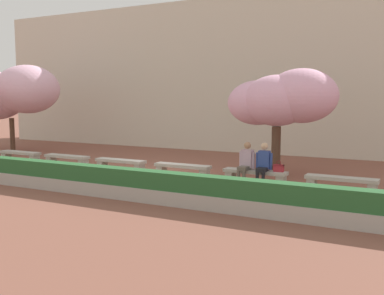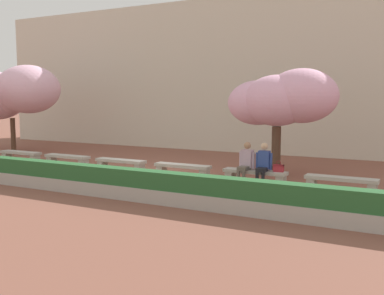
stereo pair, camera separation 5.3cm
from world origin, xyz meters
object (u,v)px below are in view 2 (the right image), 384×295
(stone_bench_far_east, at_px, (341,182))
(person_seated_left, at_px, (246,162))
(stone_bench_center, at_px, (121,163))
(stone_bench_near_west, at_px, (67,159))
(cherry_tree_main, at_px, (281,100))
(stone_bench_west_end, at_px, (21,155))
(person_seated_right, at_px, (263,163))
(cherry_tree_secondary, at_px, (11,93))
(handbag, at_px, (279,168))
(stone_bench_near_east, at_px, (182,169))
(stone_bench_east_end, at_px, (255,175))

(stone_bench_far_east, height_order, person_seated_left, person_seated_left)
(stone_bench_center, xyz_separation_m, stone_bench_far_east, (7.56, 0.00, 0.00))
(stone_bench_near_west, height_order, cherry_tree_main, cherry_tree_main)
(stone_bench_west_end, relative_size, stone_bench_far_east, 1.00)
(stone_bench_far_east, xyz_separation_m, person_seated_right, (-2.24, -0.05, 0.39))
(stone_bench_far_east, xyz_separation_m, person_seated_left, (-2.80, -0.05, 0.39))
(person_seated_left, height_order, cherry_tree_secondary, cherry_tree_secondary)
(handbag, bearing_deg, cherry_tree_secondary, 169.92)
(stone_bench_near_west, height_order, stone_bench_center, same)
(handbag, bearing_deg, stone_bench_near_east, -179.53)
(stone_bench_near_east, distance_m, person_seated_left, 2.27)
(stone_bench_near_west, distance_m, cherry_tree_secondary, 6.95)
(stone_bench_near_east, bearing_deg, person_seated_right, -1.10)
(handbag, distance_m, cherry_tree_main, 3.01)
(stone_bench_east_end, distance_m, person_seated_left, 0.48)
(stone_bench_near_west, distance_m, stone_bench_east_end, 7.56)
(person_seated_right, bearing_deg, stone_bench_center, 179.42)
(stone_bench_center, bearing_deg, cherry_tree_main, 23.24)
(cherry_tree_secondary, bearing_deg, stone_bench_west_end, -36.70)
(stone_bench_east_end, bearing_deg, stone_bench_near_east, 180.00)
(stone_bench_center, distance_m, stone_bench_near_east, 2.52)
(stone_bench_center, bearing_deg, cherry_tree_secondary, 163.20)
(stone_bench_center, bearing_deg, handbag, 0.26)
(stone_bench_west_end, distance_m, stone_bench_near_west, 2.52)
(handbag, bearing_deg, stone_bench_east_end, -177.91)
(stone_bench_near_east, distance_m, person_seated_right, 2.82)
(stone_bench_west_end, bearing_deg, stone_bench_east_end, 0.00)
(stone_bench_center, height_order, stone_bench_far_east, same)
(stone_bench_west_end, height_order, person_seated_right, person_seated_right)
(stone_bench_near_east, height_order, stone_bench_far_east, same)
(stone_bench_near_east, bearing_deg, cherry_tree_secondary, 166.90)
(cherry_tree_secondary, bearing_deg, stone_bench_far_east, -9.07)
(stone_bench_west_end, height_order, cherry_tree_main, cherry_tree_main)
(stone_bench_near_west, relative_size, stone_bench_east_end, 1.00)
(stone_bench_near_east, distance_m, handbag, 3.25)
(person_seated_left, bearing_deg, stone_bench_near_east, 178.64)
(stone_bench_center, distance_m, stone_bench_east_end, 5.04)
(handbag, relative_size, cherry_tree_main, 0.09)
(stone_bench_center, relative_size, person_seated_left, 1.52)
(stone_bench_near_west, distance_m, stone_bench_far_east, 10.07)
(stone_bench_center, height_order, cherry_tree_secondary, cherry_tree_secondary)
(cherry_tree_main, bearing_deg, cherry_tree_secondary, 178.52)
(stone_bench_near_west, xyz_separation_m, stone_bench_center, (2.52, 0.00, 0.00))
(stone_bench_near_east, relative_size, person_seated_right, 1.52)
(stone_bench_west_end, relative_size, handbag, 5.80)
(handbag, xyz_separation_m, cherry_tree_secondary, (-14.23, 2.53, 2.27))
(person_seated_left, distance_m, handbag, 1.01)
(stone_bench_near_east, bearing_deg, cherry_tree_main, 40.13)
(stone_bench_near_east, relative_size, stone_bench_far_east, 1.00)
(stone_bench_east_end, xyz_separation_m, handbag, (0.72, 0.03, 0.27))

